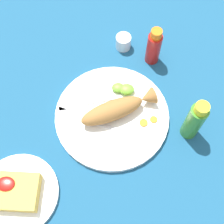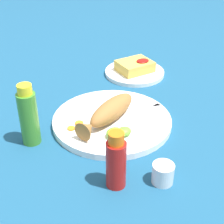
{
  "view_description": "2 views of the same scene",
  "coord_description": "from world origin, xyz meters",
  "px_view_note": "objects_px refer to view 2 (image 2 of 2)",
  "views": [
    {
      "loc": [
        -0.02,
        0.38,
        0.84
      ],
      "look_at": [
        0.0,
        0.0,
        0.04
      ],
      "focal_mm": 50.0,
      "sensor_mm": 36.0,
      "label": 1
    },
    {
      "loc": [
        -0.41,
        -0.69,
        0.54
      ],
      "look_at": [
        0.0,
        0.0,
        0.04
      ],
      "focal_mm": 55.0,
      "sensor_mm": 36.0,
      "label": 2
    }
  ],
  "objects_px": {
    "side_plate_fries": "(135,72)",
    "hot_sauce_bottle_green": "(29,116)",
    "fried_fish": "(109,112)",
    "fork_far": "(142,115)",
    "fork_near": "(134,107)",
    "hot_sauce_bottle_red": "(116,162)",
    "salt_cup": "(163,174)",
    "main_plate": "(112,121)"
  },
  "relations": [
    {
      "from": "fork_far",
      "to": "fried_fish",
      "type": "bearing_deg",
      "value": 149.54
    },
    {
      "from": "fork_far",
      "to": "side_plate_fries",
      "type": "distance_m",
      "value": 0.31
    },
    {
      "from": "fork_far",
      "to": "salt_cup",
      "type": "bearing_deg",
      "value": -129.69
    },
    {
      "from": "salt_cup",
      "to": "hot_sauce_bottle_red",
      "type": "bearing_deg",
      "value": 153.94
    },
    {
      "from": "hot_sauce_bottle_green",
      "to": "side_plate_fries",
      "type": "xyz_separation_m",
      "value": [
        0.46,
        0.2,
        -0.07
      ]
    },
    {
      "from": "fried_fish",
      "to": "fork_far",
      "type": "xyz_separation_m",
      "value": [
        0.09,
        -0.03,
        -0.03
      ]
    },
    {
      "from": "hot_sauce_bottle_green",
      "to": "salt_cup",
      "type": "xyz_separation_m",
      "value": [
        0.2,
        -0.29,
        -0.06
      ]
    },
    {
      "from": "fried_fish",
      "to": "fork_far",
      "type": "relative_size",
      "value": 1.24
    },
    {
      "from": "main_plate",
      "to": "fried_fish",
      "type": "distance_m",
      "value": 0.04
    },
    {
      "from": "fork_far",
      "to": "side_plate_fries",
      "type": "bearing_deg",
      "value": 44.95
    },
    {
      "from": "fork_near",
      "to": "hot_sauce_bottle_green",
      "type": "bearing_deg",
      "value": -167.06
    },
    {
      "from": "fork_near",
      "to": "fork_far",
      "type": "xyz_separation_m",
      "value": [
        -0.0,
        -0.05,
        0.0
      ]
    },
    {
      "from": "hot_sauce_bottle_green",
      "to": "fork_far",
      "type": "bearing_deg",
      "value": -12.36
    },
    {
      "from": "fork_near",
      "to": "side_plate_fries",
      "type": "xyz_separation_m",
      "value": [
        0.15,
        0.22,
        -0.01
      ]
    },
    {
      "from": "hot_sauce_bottle_red",
      "to": "salt_cup",
      "type": "xyz_separation_m",
      "value": [
        0.09,
        -0.05,
        -0.04
      ]
    },
    {
      "from": "main_plate",
      "to": "hot_sauce_bottle_red",
      "type": "relative_size",
      "value": 2.4
    },
    {
      "from": "side_plate_fries",
      "to": "fork_far",
      "type": "bearing_deg",
      "value": -119.98
    },
    {
      "from": "main_plate",
      "to": "hot_sauce_bottle_red",
      "type": "xyz_separation_m",
      "value": [
        -0.12,
        -0.21,
        0.06
      ]
    },
    {
      "from": "hot_sauce_bottle_red",
      "to": "hot_sauce_bottle_green",
      "type": "distance_m",
      "value": 0.27
    },
    {
      "from": "hot_sauce_bottle_green",
      "to": "side_plate_fries",
      "type": "distance_m",
      "value": 0.5
    },
    {
      "from": "fork_far",
      "to": "fork_near",
      "type": "bearing_deg",
      "value": 70.01
    },
    {
      "from": "main_plate",
      "to": "side_plate_fries",
      "type": "bearing_deg",
      "value": 45.05
    },
    {
      "from": "main_plate",
      "to": "hot_sauce_bottle_red",
      "type": "bearing_deg",
      "value": -118.72
    },
    {
      "from": "fork_near",
      "to": "hot_sauce_bottle_red",
      "type": "relative_size",
      "value": 1.31
    },
    {
      "from": "main_plate",
      "to": "hot_sauce_bottle_red",
      "type": "height_order",
      "value": "hot_sauce_bottle_red"
    },
    {
      "from": "fried_fish",
      "to": "hot_sauce_bottle_red",
      "type": "relative_size",
      "value": 1.63
    },
    {
      "from": "salt_cup",
      "to": "side_plate_fries",
      "type": "bearing_deg",
      "value": 62.41
    },
    {
      "from": "fork_far",
      "to": "main_plate",
      "type": "bearing_deg",
      "value": 142.62
    },
    {
      "from": "main_plate",
      "to": "fork_far",
      "type": "xyz_separation_m",
      "value": [
        0.08,
        -0.03,
        0.01
      ]
    },
    {
      "from": "hot_sauce_bottle_red",
      "to": "main_plate",
      "type": "bearing_deg",
      "value": 61.28
    },
    {
      "from": "side_plate_fries",
      "to": "hot_sauce_bottle_green",
      "type": "bearing_deg",
      "value": -156.18
    },
    {
      "from": "fried_fish",
      "to": "fork_far",
      "type": "bearing_deg",
      "value": -40.62
    },
    {
      "from": "fork_far",
      "to": "salt_cup",
      "type": "relative_size",
      "value": 3.69
    },
    {
      "from": "side_plate_fries",
      "to": "salt_cup",
      "type": "bearing_deg",
      "value": -117.59
    },
    {
      "from": "hot_sauce_bottle_green",
      "to": "side_plate_fries",
      "type": "relative_size",
      "value": 0.78
    },
    {
      "from": "hot_sauce_bottle_red",
      "to": "hot_sauce_bottle_green",
      "type": "relative_size",
      "value": 0.84
    },
    {
      "from": "hot_sauce_bottle_red",
      "to": "salt_cup",
      "type": "relative_size",
      "value": 2.81
    },
    {
      "from": "fried_fish",
      "to": "salt_cup",
      "type": "relative_size",
      "value": 4.58
    },
    {
      "from": "salt_cup",
      "to": "side_plate_fries",
      "type": "xyz_separation_m",
      "value": [
        0.26,
        0.49,
        -0.01
      ]
    },
    {
      "from": "hot_sauce_bottle_green",
      "to": "fried_fish",
      "type": "bearing_deg",
      "value": -10.96
    },
    {
      "from": "salt_cup",
      "to": "hot_sauce_bottle_green",
      "type": "bearing_deg",
      "value": 124.16
    },
    {
      "from": "fork_far",
      "to": "hot_sauce_bottle_red",
      "type": "xyz_separation_m",
      "value": [
        -0.2,
        -0.18,
        0.04
      ]
    }
  ]
}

